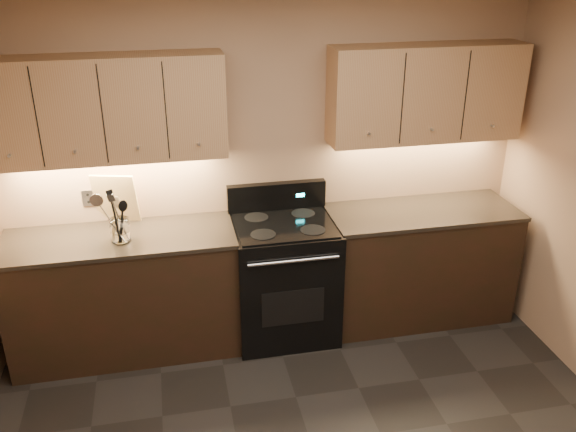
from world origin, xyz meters
name	(u,v)px	position (x,y,z in m)	size (l,w,h in m)	color
ceiling	(352,3)	(0.00, 0.00, 2.60)	(4.00, 4.00, 0.00)	silver
wall_back	(265,162)	(0.00, 2.00, 1.30)	(4.00, 0.04, 2.60)	tan
counter_left	(125,294)	(-1.10, 1.70, 0.47)	(1.62, 0.62, 0.93)	black
counter_right	(418,263)	(1.18, 1.70, 0.47)	(1.46, 0.62, 0.93)	black
stove	(284,277)	(0.08, 1.68, 0.48)	(0.76, 0.68, 1.14)	black
upper_cab_left	(104,109)	(-1.10, 1.85, 1.80)	(1.60, 0.30, 0.70)	tan
upper_cab_right	(426,93)	(1.18, 1.85, 1.80)	(1.44, 0.30, 0.70)	tan
outlet_plate	(88,198)	(-1.30, 1.99, 1.12)	(0.09, 0.01, 0.12)	#B2B5BA
utensil_crock	(120,231)	(-1.07, 1.63, 1.01)	(0.17, 0.17, 0.17)	white
cutting_board	(116,198)	(-1.10, 1.94, 1.12)	(0.31, 0.02, 0.39)	tan
wooden_spoon	(113,220)	(-1.11, 1.63, 1.09)	(0.06, 0.06, 0.30)	tan
black_spoon	(118,219)	(-1.08, 1.64, 1.09)	(0.06, 0.06, 0.29)	black
black_turner	(118,215)	(-1.07, 1.60, 1.14)	(0.08, 0.08, 0.38)	black
steel_spatula	(123,214)	(-1.04, 1.63, 1.13)	(0.08, 0.08, 0.37)	silver
steel_skimmer	(121,216)	(-1.05, 1.61, 1.12)	(0.09, 0.09, 0.35)	silver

